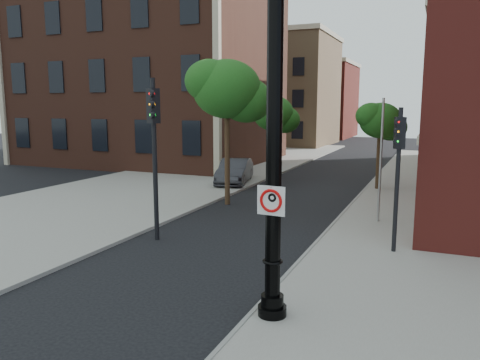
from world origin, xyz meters
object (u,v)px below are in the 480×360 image
at_px(parked_car, 235,172).
at_px(lamppost, 274,165).
at_px(traffic_signal_left, 154,132).
at_px(no_parking_sign, 271,200).
at_px(traffic_signal_right, 398,157).

bearing_deg(parked_car, lamppost, -77.18).
bearing_deg(parked_car, traffic_signal_left, -92.99).
bearing_deg(lamppost, traffic_signal_left, 143.27).
bearing_deg(no_parking_sign, lamppost, 98.34).
bearing_deg(lamppost, traffic_signal_right, 70.79).
height_order(lamppost, traffic_signal_right, lamppost).
bearing_deg(no_parking_sign, traffic_signal_left, 146.04).
relative_size(lamppost, traffic_signal_left, 1.34).
bearing_deg(traffic_signal_right, no_parking_sign, -130.25).
distance_m(no_parking_sign, parked_car, 17.79).
height_order(traffic_signal_left, traffic_signal_right, traffic_signal_left).
bearing_deg(parked_car, no_parking_sign, -77.40).
xyz_separation_m(lamppost, traffic_signal_left, (-5.64, 4.21, 0.30)).
bearing_deg(traffic_signal_left, traffic_signal_right, 32.05).
xyz_separation_m(lamppost, parked_car, (-7.77, 15.69, -2.63)).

